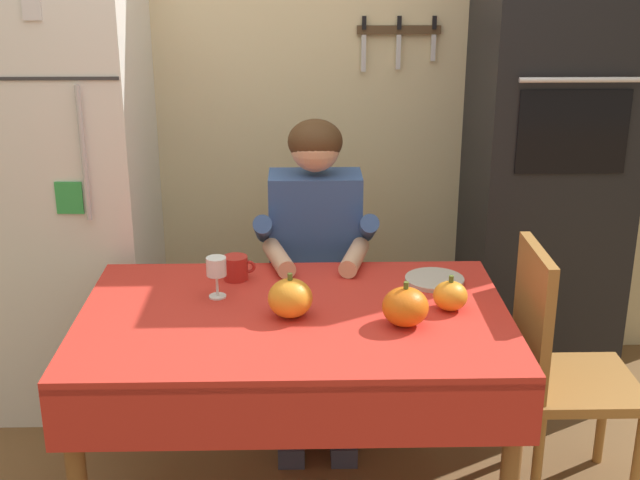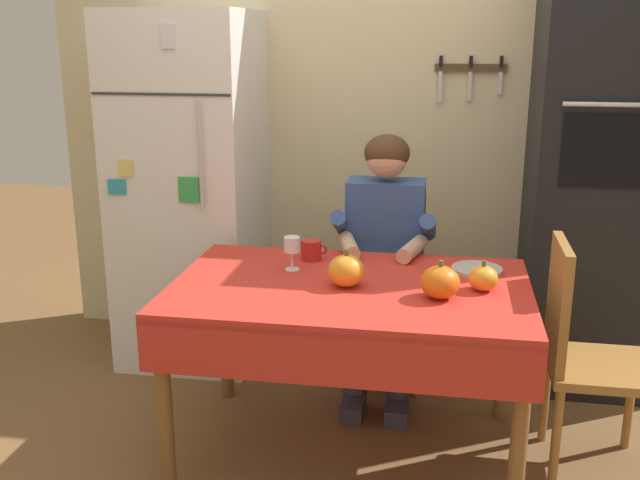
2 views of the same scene
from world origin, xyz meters
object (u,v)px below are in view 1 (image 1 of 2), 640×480
wall_oven (547,152)px  serving_tray (434,280)px  pumpkin_medium (405,307)px  seated_person (316,251)px  chair_behind_person (315,286)px  refrigerator (64,193)px  pumpkin_small (450,296)px  dining_table (295,339)px  coffee_mug (236,268)px  chair_right_side (557,364)px  pumpkin_large (290,298)px  wine_glass (216,269)px

wall_oven → serving_tray: wall_oven is taller
pumpkin_medium → seated_person: bearing=111.4°
chair_behind_person → seated_person: 0.29m
refrigerator → pumpkin_small: bearing=-30.1°
dining_table → coffee_mug: coffee_mug is taller
chair_right_side → pumpkin_medium: chair_right_side is taller
dining_table → pumpkin_medium: 0.38m
chair_behind_person → chair_right_side: same height
dining_table → seated_person: size_ratio=1.12×
pumpkin_large → pumpkin_medium: (0.36, -0.07, -0.00)m
pumpkin_medium → pumpkin_small: bearing=35.0°
dining_table → serving_tray: bearing=28.8°
chair_behind_person → refrigerator: bearing=175.0°
pumpkin_large → pumpkin_medium: size_ratio=1.01×
chair_behind_person → coffee_mug: size_ratio=8.03×
dining_table → pumpkin_large: (-0.01, -0.00, 0.15)m
refrigerator → pumpkin_medium: size_ratio=12.33×
coffee_mug → pumpkin_small: (0.72, -0.28, 0.01)m
dining_table → wine_glass: bearing=149.1°
serving_tray → chair_right_side: bearing=-25.0°
seated_person → wine_glass: 0.57m
coffee_mug → pumpkin_large: (0.20, -0.32, 0.02)m
wine_glass → pumpkin_small: 0.78m
seated_person → serving_tray: 0.53m
refrigerator → serving_tray: refrigerator is taller
chair_right_side → pumpkin_medium: (-0.55, -0.16, 0.29)m
refrigerator → pumpkin_medium: refrigerator is taller
pumpkin_medium → serving_tray: 0.38m
chair_right_side → wine_glass: size_ratio=6.50×
chair_behind_person → wine_glass: 0.79m
wine_glass → dining_table: bearing=-30.9°
wine_glass → pumpkin_small: size_ratio=1.20×
pumpkin_medium → serving_tray: pumpkin_medium is taller
coffee_mug → pumpkin_large: bearing=-58.4°
pumpkin_medium → serving_tray: size_ratio=0.70×
wall_oven → chair_right_side: size_ratio=2.26×
pumpkin_large → wall_oven: bearing=41.1°
serving_tray → refrigerator: bearing=157.1°
wine_glass → pumpkin_large: bearing=-32.8°
coffee_mug → wine_glass: size_ratio=0.81×
chair_behind_person → pumpkin_large: bearing=-96.7°
pumpkin_medium → wall_oven: bearing=54.9°
dining_table → chair_behind_person: size_ratio=1.51×
chair_behind_person → seated_person: bearing=-90.0°
chair_behind_person → chair_right_side: size_ratio=1.00×
coffee_mug → wine_glass: 0.18m
dining_table → seated_person: (0.08, 0.60, 0.08)m
wall_oven → pumpkin_medium: wall_oven is taller
dining_table → chair_behind_person: (0.08, 0.79, -0.14)m
wall_oven → pumpkin_large: 1.43m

